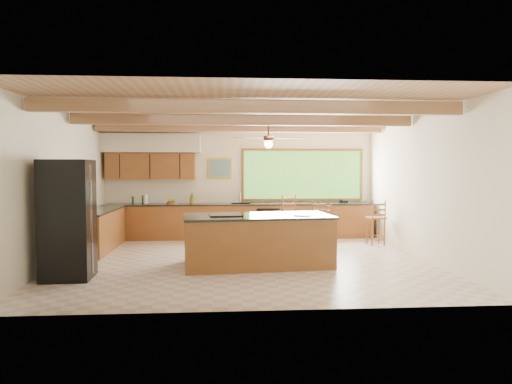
{
  "coord_description": "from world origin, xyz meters",
  "views": [
    {
      "loc": [
        -0.45,
        -9.08,
        1.87
      ],
      "look_at": [
        0.26,
        0.8,
        1.33
      ],
      "focal_mm": 32.0,
      "sensor_mm": 36.0,
      "label": 1
    }
  ],
  "objects": [
    {
      "name": "room_shell",
      "position": [
        -0.17,
        0.65,
        2.21
      ],
      "size": [
        7.27,
        6.54,
        3.02
      ],
      "color": "beige",
      "rests_on": "ground"
    },
    {
      "name": "island",
      "position": [
        0.19,
        -0.5,
        0.49
      ],
      "size": [
        2.89,
        1.56,
        0.99
      ],
      "rotation": [
        0.0,
        0.0,
        0.1
      ],
      "color": "brown",
      "rests_on": "ground"
    },
    {
      "name": "bar_stool_b",
      "position": [
        1.92,
        1.54,
        0.63
      ],
      "size": [
        0.41,
        0.41,
        1.06
      ],
      "rotation": [
        0.0,
        0.0,
        0.09
      ],
      "color": "brown",
      "rests_on": "ground"
    },
    {
      "name": "bar_stool_a",
      "position": [
        1.17,
        2.39,
        0.7
      ],
      "size": [
        0.47,
        0.47,
        1.19
      ],
      "rotation": [
        0.0,
        0.0,
        0.12
      ],
      "color": "brown",
      "rests_on": "ground"
    },
    {
      "name": "bar_stool_c",
      "position": [
        1.85,
        1.54,
        0.65
      ],
      "size": [
        0.5,
        0.5,
        1.09
      ],
      "rotation": [
        0.0,
        0.0,
        -0.34
      ],
      "color": "brown",
      "rests_on": "ground"
    },
    {
      "name": "counter_run",
      "position": [
        -0.82,
        2.52,
        0.46
      ],
      "size": [
        7.12,
        3.1,
        1.23
      ],
      "color": "brown",
      "rests_on": "ground"
    },
    {
      "name": "bar_stool_d",
      "position": [
        3.21,
        1.54,
        0.65
      ],
      "size": [
        0.42,
        0.42,
        1.09
      ],
      "rotation": [
        0.0,
        0.0,
        0.08
      ],
      "color": "brown",
      "rests_on": "ground"
    },
    {
      "name": "ground",
      "position": [
        0.0,
        0.0,
        0.0
      ],
      "size": [
        7.2,
        7.2,
        0.0
      ],
      "primitive_type": "plane",
      "color": "beige",
      "rests_on": "ground"
    },
    {
      "name": "refrigerator",
      "position": [
        -3.05,
        -1.3,
        1.0
      ],
      "size": [
        0.81,
        0.79,
        2.0
      ],
      "rotation": [
        0.0,
        0.0,
        0.05
      ],
      "color": "black",
      "rests_on": "ground"
    }
  ]
}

